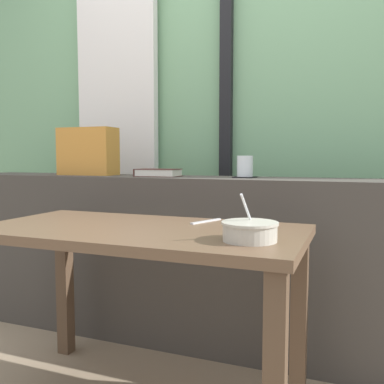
# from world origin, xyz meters

# --- Properties ---
(outdoor_backdrop) EXTENTS (4.80, 0.08, 2.80)m
(outdoor_backdrop) POSITION_xyz_m (0.00, 1.10, 1.40)
(outdoor_backdrop) COLOR #7AAD7F
(outdoor_backdrop) RESTS_ON ground
(curtain_left_panel) EXTENTS (0.56, 0.06, 2.50)m
(curtain_left_panel) POSITION_xyz_m (-0.75, 1.00, 1.25)
(curtain_left_panel) COLOR white
(curtain_left_panel) RESTS_ON ground
(window_divider_post) EXTENTS (0.07, 0.05, 2.60)m
(window_divider_post) POSITION_xyz_m (-0.02, 1.03, 1.30)
(window_divider_post) COLOR black
(window_divider_post) RESTS_ON ground
(dark_console_ledge) EXTENTS (2.80, 0.34, 0.85)m
(dark_console_ledge) POSITION_xyz_m (0.00, 0.55, 0.43)
(dark_console_ledge) COLOR #423D38
(dark_console_ledge) RESTS_ON ground
(breakfast_table) EXTENTS (1.21, 0.61, 0.69)m
(breakfast_table) POSITION_xyz_m (-0.02, -0.05, 0.58)
(breakfast_table) COLOR brown
(breakfast_table) RESTS_ON ground
(coaster_square) EXTENTS (0.10, 0.10, 0.00)m
(coaster_square) POSITION_xyz_m (0.22, 0.57, 0.85)
(coaster_square) COLOR black
(coaster_square) RESTS_ON dark_console_ledge
(juice_glass) EXTENTS (0.08, 0.08, 0.10)m
(juice_glass) POSITION_xyz_m (0.22, 0.57, 0.90)
(juice_glass) COLOR white
(juice_glass) RESTS_ON coaster_square
(closed_book) EXTENTS (0.22, 0.15, 0.04)m
(closed_book) POSITION_xyz_m (-0.23, 0.54, 0.87)
(closed_book) COLOR #47231E
(closed_book) RESTS_ON dark_console_ledge
(throw_pillow) EXTENTS (0.32, 0.15, 0.26)m
(throw_pillow) POSITION_xyz_m (-0.67, 0.55, 0.98)
(throw_pillow) COLOR #D18938
(throw_pillow) RESTS_ON dark_console_ledge
(soup_bowl) EXTENTS (0.18, 0.18, 0.15)m
(soup_bowl) POSITION_xyz_m (0.42, -0.15, 0.72)
(soup_bowl) COLOR #BCB7A8
(soup_bowl) RESTS_ON breakfast_table
(fork_utensil) EXTENTS (0.08, 0.16, 0.01)m
(fork_utensil) POSITION_xyz_m (0.16, 0.16, 0.69)
(fork_utensil) COLOR silver
(fork_utensil) RESTS_ON breakfast_table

